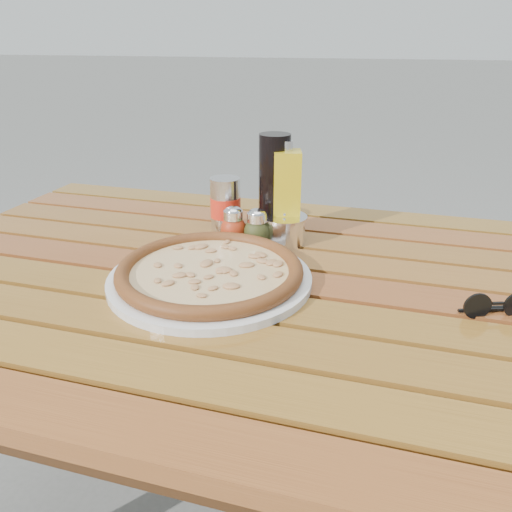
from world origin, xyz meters
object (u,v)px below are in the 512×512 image
(oregano_shaker, at_px, (257,229))
(plate, at_px, (210,278))
(table, at_px, (253,311))
(pepper_shaker, at_px, (233,226))
(dark_bottle, at_px, (274,187))
(olive_oil_cruet, at_px, (287,196))
(sunglasses, at_px, (496,306))
(soda_can, at_px, (226,205))
(pizza, at_px, (210,270))
(parmesan_tin, at_px, (284,229))

(oregano_shaker, bearing_deg, plate, -100.13)
(table, xyz_separation_m, pepper_shaker, (-0.08, 0.14, 0.11))
(pepper_shaker, distance_m, dark_bottle, 0.12)
(olive_oil_cruet, bearing_deg, sunglasses, -29.76)
(dark_bottle, bearing_deg, plate, -101.36)
(dark_bottle, relative_size, sunglasses, 2.03)
(table, relative_size, soda_can, 11.67)
(table, height_order, pizza, pizza)
(dark_bottle, distance_m, olive_oil_cruet, 0.04)
(pepper_shaker, bearing_deg, oregano_shaker, -0.32)
(parmesan_tin, relative_size, sunglasses, 1.11)
(oregano_shaker, xyz_separation_m, soda_can, (-0.09, 0.07, 0.02))
(dark_bottle, bearing_deg, pizza, -101.36)
(oregano_shaker, xyz_separation_m, dark_bottle, (0.02, 0.07, 0.07))
(pizza, bearing_deg, plate, 0.00)
(table, relative_size, dark_bottle, 6.36)
(sunglasses, bearing_deg, pepper_shaker, 141.47)
(oregano_shaker, height_order, olive_oil_cruet, olive_oil_cruet)
(oregano_shaker, distance_m, sunglasses, 0.47)
(plate, height_order, pepper_shaker, pepper_shaker)
(pizza, relative_size, parmesan_tin, 2.91)
(pizza, bearing_deg, dark_bottle, 78.64)
(soda_can, distance_m, parmesan_tin, 0.15)
(olive_oil_cruet, bearing_deg, parmesan_tin, -86.65)
(plate, relative_size, olive_oil_cruet, 1.71)
(olive_oil_cruet, bearing_deg, pepper_shaker, -150.50)
(table, relative_size, plate, 3.89)
(dark_bottle, bearing_deg, parmesan_tin, -47.87)
(table, relative_size, parmesan_tin, 11.64)
(olive_oil_cruet, xyz_separation_m, parmesan_tin, (0.00, -0.02, -0.07))
(parmesan_tin, bearing_deg, olive_oil_cruet, 93.35)
(olive_oil_cruet, xyz_separation_m, sunglasses, (0.39, -0.22, -0.08))
(plate, distance_m, pepper_shaker, 0.19)
(pizza, relative_size, sunglasses, 3.24)
(dark_bottle, xyz_separation_m, sunglasses, (0.42, -0.24, -0.09))
(oregano_shaker, height_order, sunglasses, oregano_shaker)
(pepper_shaker, bearing_deg, sunglasses, -18.81)
(olive_oil_cruet, relative_size, parmesan_tin, 1.75)
(soda_can, height_order, parmesan_tin, soda_can)
(pepper_shaker, relative_size, oregano_shaker, 1.00)
(oregano_shaker, relative_size, soda_can, 0.68)
(dark_bottle, height_order, sunglasses, dark_bottle)
(plate, height_order, soda_can, soda_can)
(pepper_shaker, distance_m, sunglasses, 0.52)
(oregano_shaker, bearing_deg, dark_bottle, 75.41)
(dark_bottle, relative_size, soda_can, 1.83)
(oregano_shaker, height_order, dark_bottle, dark_bottle)
(pepper_shaker, bearing_deg, pizza, -84.37)
(table, bearing_deg, parmesan_tin, 84.29)
(table, height_order, plate, plate)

